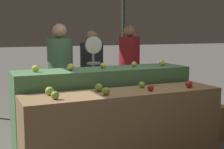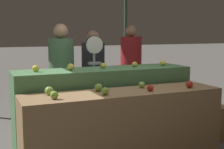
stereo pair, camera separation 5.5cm
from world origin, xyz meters
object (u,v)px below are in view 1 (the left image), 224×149
(person_vendor_at_scale, at_px, (60,71))
(produce_scale, at_px, (93,63))
(person_customer_left, at_px, (129,63))
(wooden_crate_side, at_px, (207,121))
(person_customer_right, at_px, (92,71))

(person_vendor_at_scale, bearing_deg, produce_scale, 175.71)
(person_customer_left, height_order, wooden_crate_side, person_customer_left)
(person_customer_left, bearing_deg, person_customer_right, -1.23)
(produce_scale, height_order, person_customer_left, person_customer_left)
(person_vendor_at_scale, xyz_separation_m, person_customer_right, (0.61, 0.29, -0.06))
(person_customer_left, height_order, person_customer_right, person_customer_left)
(person_customer_right, bearing_deg, person_customer_left, 177.28)
(person_vendor_at_scale, xyz_separation_m, wooden_crate_side, (1.88, -1.08, -0.71))
(person_vendor_at_scale, bearing_deg, person_customer_left, -128.70)
(produce_scale, xyz_separation_m, person_customer_left, (1.09, 0.95, -0.12))
(produce_scale, bearing_deg, person_vendor_at_scale, 149.01)
(person_vendor_at_scale, relative_size, wooden_crate_side, 3.49)
(person_vendor_at_scale, relative_size, person_customer_left, 0.99)
(produce_scale, relative_size, person_vendor_at_scale, 0.89)
(person_customer_right, bearing_deg, produce_scale, 45.29)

